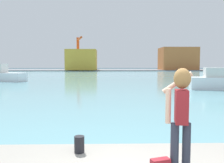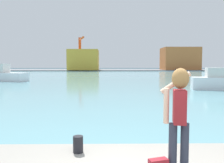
{
  "view_description": "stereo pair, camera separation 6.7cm",
  "coord_description": "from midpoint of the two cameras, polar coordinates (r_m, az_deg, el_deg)",
  "views": [
    {
      "loc": [
        -0.67,
        -3.24,
        2.42
      ],
      "look_at": [
        -0.49,
        4.5,
        1.86
      ],
      "focal_mm": 37.85,
      "sensor_mm": 36.0,
      "label": 1
    },
    {
      "loc": [
        -0.6,
        -3.24,
        2.42
      ],
      "look_at": [
        -0.49,
        4.5,
        1.86
      ],
      "focal_mm": 37.85,
      "sensor_mm": 36.0,
      "label": 2
    }
  ],
  "objects": [
    {
      "name": "person_photographer",
      "position": [
        4.11,
        15.8,
        -6.3
      ],
      "size": [
        0.53,
        0.57,
        1.74
      ],
      "rotation": [
        0.0,
        0.0,
        1.37
      ],
      "color": "#2D3342",
      "rests_on": "quay_promenade"
    },
    {
      "name": "harbor_bollard",
      "position": [
        5.03,
        -8.29,
        -14.79
      ],
      "size": [
        0.21,
        0.21,
        0.34
      ],
      "primitive_type": "cylinder",
      "color": "black",
      "rests_on": "quay_promenade"
    },
    {
      "name": "harbor_water",
      "position": [
        55.3,
        -0.7,
        1.63
      ],
      "size": [
        140.0,
        100.0,
        0.02
      ],
      "primitive_type": "cube",
      "color": "#6BA8B2",
      "rests_on": "ground_plane"
    },
    {
      "name": "port_crane",
      "position": [
        88.16,
        -8.14,
        7.53
      ],
      "size": [
        2.99,
        8.73,
        12.03
      ],
      "color": "#D84C19",
      "rests_on": "far_shore_dock"
    },
    {
      "name": "warehouse_right",
      "position": [
        95.91,
        15.57,
        5.31
      ],
      "size": [
        13.52,
        10.08,
        8.59
      ],
      "primitive_type": "cube",
      "color": "#B26633",
      "rests_on": "far_shore_dock"
    },
    {
      "name": "ground_plane",
      "position": [
        53.3,
        -0.68,
        1.53
      ],
      "size": [
        220.0,
        220.0,
        0.0
      ],
      "primitive_type": "plane",
      "color": "#334751"
    },
    {
      "name": "boat_moored",
      "position": [
        37.35,
        -25.1,
        1.41
      ],
      "size": [
        7.19,
        4.17,
        2.51
      ],
      "rotation": [
        0.0,
        0.0,
        -0.35
      ],
      "color": "white",
      "rests_on": "harbor_water"
    },
    {
      "name": "boat_moored_2",
      "position": [
        24.99,
        25.44,
        -0.01
      ],
      "size": [
        6.8,
        3.05,
        2.11
      ],
      "rotation": [
        0.0,
        0.0,
        -0.2
      ],
      "color": "white",
      "rests_on": "harbor_water"
    },
    {
      "name": "warehouse_left",
      "position": [
        91.01,
        -7.32,
        5.19
      ],
      "size": [
        11.13,
        11.7,
        7.61
      ],
      "primitive_type": "cube",
      "color": "gold",
      "rests_on": "far_shore_dock"
    },
    {
      "name": "far_shore_dock",
      "position": [
        95.27,
        -0.98,
        2.78
      ],
      "size": [
        140.0,
        20.0,
        0.35
      ],
      "primitive_type": "cube",
      "color": "gray",
      "rests_on": "ground_plane"
    }
  ]
}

